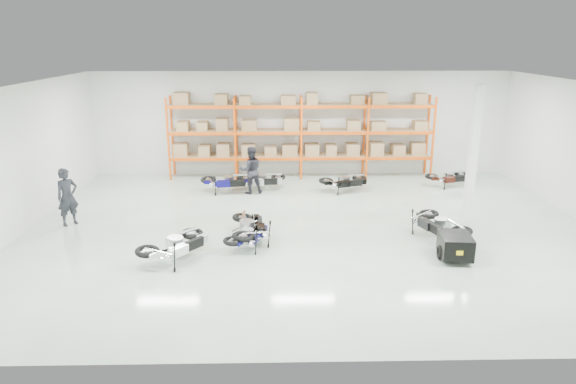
{
  "coord_description": "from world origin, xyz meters",
  "views": [
    {
      "loc": [
        -1.04,
        -15.32,
        5.87
      ],
      "look_at": [
        -0.69,
        0.47,
        1.1
      ],
      "focal_mm": 32.0,
      "sensor_mm": 36.0,
      "label": 1
    }
  ],
  "objects_px": {
    "moto_silver_left": "(176,241)",
    "moto_back_b": "(261,177)",
    "trailer": "(455,246)",
    "moto_black_far_left": "(250,223)",
    "person_left": "(68,197)",
    "moto_touring_right": "(438,220)",
    "moto_back_a": "(228,178)",
    "moto_blue_centre": "(249,232)",
    "moto_back_c": "(345,179)",
    "moto_back_d": "(449,175)",
    "person_back": "(251,170)"
  },
  "relations": [
    {
      "from": "moto_touring_right",
      "to": "moto_back_a",
      "type": "bearing_deg",
      "value": 123.93
    },
    {
      "from": "trailer",
      "to": "moto_back_d",
      "type": "distance_m",
      "value": 7.55
    },
    {
      "from": "moto_touring_right",
      "to": "moto_back_d",
      "type": "xyz_separation_m",
      "value": [
        2.19,
        5.63,
        -0.09
      ]
    },
    {
      "from": "moto_back_b",
      "to": "person_back",
      "type": "distance_m",
      "value": 0.74
    },
    {
      "from": "moto_silver_left",
      "to": "moto_back_b",
      "type": "bearing_deg",
      "value": -69.05
    },
    {
      "from": "trailer",
      "to": "moto_back_a",
      "type": "relative_size",
      "value": 0.95
    },
    {
      "from": "moto_back_a",
      "to": "moto_back_d",
      "type": "xyz_separation_m",
      "value": [
        8.99,
        0.56,
        -0.06
      ]
    },
    {
      "from": "moto_back_b",
      "to": "person_back",
      "type": "relative_size",
      "value": 0.92
    },
    {
      "from": "moto_blue_centre",
      "to": "moto_back_c",
      "type": "relative_size",
      "value": 0.92
    },
    {
      "from": "moto_back_c",
      "to": "person_left",
      "type": "height_order",
      "value": "person_left"
    },
    {
      "from": "moto_touring_right",
      "to": "person_back",
      "type": "distance_m",
      "value": 7.64
    },
    {
      "from": "person_left",
      "to": "person_back",
      "type": "bearing_deg",
      "value": -14.29
    },
    {
      "from": "moto_back_a",
      "to": "person_left",
      "type": "distance_m",
      "value": 6.03
    },
    {
      "from": "moto_back_a",
      "to": "moto_back_c",
      "type": "relative_size",
      "value": 1.06
    },
    {
      "from": "moto_back_b",
      "to": "moto_back_d",
      "type": "height_order",
      "value": "moto_back_b"
    },
    {
      "from": "moto_blue_centre",
      "to": "moto_back_b",
      "type": "bearing_deg",
      "value": -68.02
    },
    {
      "from": "moto_blue_centre",
      "to": "moto_back_a",
      "type": "height_order",
      "value": "moto_back_a"
    },
    {
      "from": "moto_blue_centre",
      "to": "moto_back_b",
      "type": "distance_m",
      "value": 5.92
    },
    {
      "from": "moto_back_d",
      "to": "moto_silver_left",
      "type": "bearing_deg",
      "value": 112.31
    },
    {
      "from": "trailer",
      "to": "person_left",
      "type": "bearing_deg",
      "value": 171.44
    },
    {
      "from": "moto_black_far_left",
      "to": "trailer",
      "type": "xyz_separation_m",
      "value": [
        5.65,
        -1.47,
        -0.16
      ]
    },
    {
      "from": "moto_silver_left",
      "to": "moto_back_c",
      "type": "bearing_deg",
      "value": -91.74
    },
    {
      "from": "moto_back_a",
      "to": "moto_touring_right",
      "type": "bearing_deg",
      "value": -133.99
    },
    {
      "from": "moto_back_d",
      "to": "moto_black_far_left",
      "type": "bearing_deg",
      "value": 112.72
    },
    {
      "from": "moto_blue_centre",
      "to": "trailer",
      "type": "height_order",
      "value": "moto_blue_centre"
    },
    {
      "from": "moto_blue_centre",
      "to": "moto_back_b",
      "type": "xyz_separation_m",
      "value": [
        0.2,
        5.92,
        0.04
      ]
    },
    {
      "from": "moto_silver_left",
      "to": "moto_back_d",
      "type": "relative_size",
      "value": 1.17
    },
    {
      "from": "moto_black_far_left",
      "to": "person_left",
      "type": "relative_size",
      "value": 1.01
    },
    {
      "from": "moto_back_b",
      "to": "moto_touring_right",
      "type": "bearing_deg",
      "value": -141.35
    },
    {
      "from": "moto_silver_left",
      "to": "moto_back_b",
      "type": "relative_size",
      "value": 1.12
    },
    {
      "from": "moto_touring_right",
      "to": "trailer",
      "type": "distance_m",
      "value": 1.61
    },
    {
      "from": "moto_touring_right",
      "to": "moto_back_a",
      "type": "distance_m",
      "value": 8.48
    },
    {
      "from": "moto_back_b",
      "to": "moto_back_c",
      "type": "height_order",
      "value": "moto_back_c"
    },
    {
      "from": "moto_touring_right",
      "to": "person_back",
      "type": "bearing_deg",
      "value": 120.96
    },
    {
      "from": "moto_back_c",
      "to": "person_left",
      "type": "distance_m",
      "value": 10.11
    },
    {
      "from": "moto_silver_left",
      "to": "trailer",
      "type": "height_order",
      "value": "moto_silver_left"
    },
    {
      "from": "moto_touring_right",
      "to": "moto_black_far_left",
      "type": "bearing_deg",
      "value": 161.97
    },
    {
      "from": "person_back",
      "to": "moto_black_far_left",
      "type": "bearing_deg",
      "value": 79.7
    },
    {
      "from": "moto_black_far_left",
      "to": "moto_touring_right",
      "type": "xyz_separation_m",
      "value": [
        5.65,
        0.13,
        0.0
      ]
    },
    {
      "from": "moto_touring_right",
      "to": "moto_back_b",
      "type": "relative_size",
      "value": 1.13
    },
    {
      "from": "moto_silver_left",
      "to": "moto_back_d",
      "type": "xyz_separation_m",
      "value": [
        9.8,
        7.08,
        -0.09
      ]
    },
    {
      "from": "trailer",
      "to": "moto_back_b",
      "type": "bearing_deg",
      "value": 134.43
    },
    {
      "from": "moto_black_far_left",
      "to": "moto_back_a",
      "type": "relative_size",
      "value": 1.04
    },
    {
      "from": "moto_touring_right",
      "to": "moto_back_b",
      "type": "bearing_deg",
      "value": 116.3
    },
    {
      "from": "moto_blue_centre",
      "to": "moto_black_far_left",
      "type": "height_order",
      "value": "moto_black_far_left"
    },
    {
      "from": "moto_black_far_left",
      "to": "trailer",
      "type": "height_order",
      "value": "moto_black_far_left"
    },
    {
      "from": "moto_black_far_left",
      "to": "moto_back_c",
      "type": "distance_m",
      "value": 6.22
    },
    {
      "from": "moto_back_d",
      "to": "moto_touring_right",
      "type": "bearing_deg",
      "value": 145.16
    },
    {
      "from": "moto_back_c",
      "to": "person_back",
      "type": "relative_size",
      "value": 0.93
    },
    {
      "from": "person_left",
      "to": "person_back",
      "type": "xyz_separation_m",
      "value": [
        5.74,
        3.41,
        -0.02
      ]
    }
  ]
}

